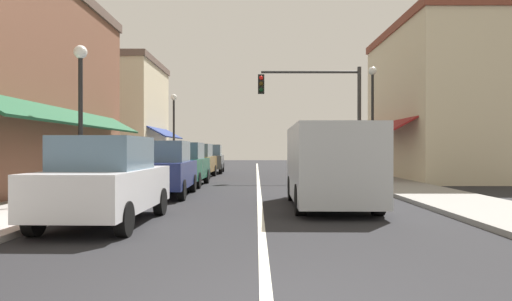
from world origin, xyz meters
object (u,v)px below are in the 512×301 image
Objects in this scene: parked_car_third_left at (183,164)px; parked_car_far_left at (196,161)px; parked_car_nearest_left at (105,181)px; street_lamp_right_mid at (372,106)px; traffic_signal_mast_arm at (323,103)px; street_lamp_left_far at (173,120)px; van_in_lane at (329,163)px; parked_car_distant_left at (208,159)px; street_lamp_left_near at (80,96)px; parked_car_second_left at (163,169)px.

parked_car_third_left is 1.00× the size of parked_car_far_left.
parked_car_nearest_left is 14.27m from street_lamp_right_mid.
traffic_signal_mast_arm is 9.68m from street_lamp_left_far.
van_in_lane is at bearing -54.04° from parked_car_third_left.
van_in_lane is at bearing -66.23° from parked_car_far_left.
parked_car_third_left is at bearing 91.34° from parked_car_nearest_left.
parked_car_nearest_left and parked_car_distant_left have the same top height.
parked_car_distant_left is 17.16m from street_lamp_left_near.
street_lamp_left_far is at bearing -137.48° from parked_car_distant_left.
traffic_signal_mast_arm reaches higher than parked_car_nearest_left.
parked_car_third_left is 0.96× the size of street_lamp_left_near.
parked_car_nearest_left is at bearing -91.24° from parked_car_second_left.
street_lamp_right_mid is at bearing 39.75° from street_lamp_left_near.
street_lamp_right_mid is at bearing 70.29° from van_in_lane.
street_lamp_right_mid is at bearing -37.75° from traffic_signal_mast_arm.
parked_car_second_left is 10.27m from street_lamp_right_mid.
van_in_lane is at bearing -30.75° from parked_car_second_left.
van_in_lane is at bearing -3.02° from street_lamp_left_near.
van_in_lane is (4.87, -17.29, 0.27)m from parked_car_distant_left.
traffic_signal_mast_arm reaches higher than parked_car_distant_left.
parked_car_nearest_left and parked_car_far_left have the same top height.
parked_car_second_left is 0.76× the size of traffic_signal_mast_arm.
traffic_signal_mast_arm is at bearing 65.91° from parked_car_nearest_left.
parked_car_third_left is (0.04, 9.89, 0.00)m from parked_car_nearest_left.
van_in_lane is 9.42m from street_lamp_right_mid.
parked_car_distant_left is 17.97m from van_in_lane.
parked_car_second_left is 3.66m from street_lamp_left_near.
parked_car_far_left is 7.32m from traffic_signal_mast_arm.
parked_car_far_left is at bearing 90.14° from parked_car_second_left.
parked_car_second_left is 5.67m from van_in_lane.
parked_car_distant_left is 0.88× the size of street_lamp_left_far.
van_in_lane reaches higher than parked_car_third_left.
street_lamp_right_mid is at bearing -34.74° from street_lamp_left_far.
parked_car_far_left is at bearing -93.83° from parked_car_distant_left.
parked_car_second_left is 1.00× the size of parked_car_distant_left.
parked_car_far_left is at bearing 92.00° from parked_car_nearest_left.
street_lamp_left_far is at bearing 145.26° from street_lamp_right_mid.
parked_car_distant_left is 0.96× the size of street_lamp_left_near.
traffic_signal_mast_arm is at bearing 83.82° from van_in_lane.
street_lamp_left_far reaches higher than van_in_lane.
parked_car_second_left is 9.92m from traffic_signal_mast_arm.
street_lamp_left_near is (-1.73, -2.48, 2.06)m from parked_car_second_left.
street_lamp_left_near is at bearing 177.95° from van_in_lane.
traffic_signal_mast_arm is 1.26× the size of street_lamp_left_near.
parked_car_far_left is 4.17m from street_lamp_left_far.
parked_car_third_left and parked_car_distant_left have the same top height.
parked_car_third_left is at bearing -169.42° from street_lamp_right_mid.
traffic_signal_mast_arm reaches higher than parked_car_second_left.
parked_car_far_left is 0.81× the size of street_lamp_right_mid.
traffic_signal_mast_arm reaches higher than parked_car_third_left.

